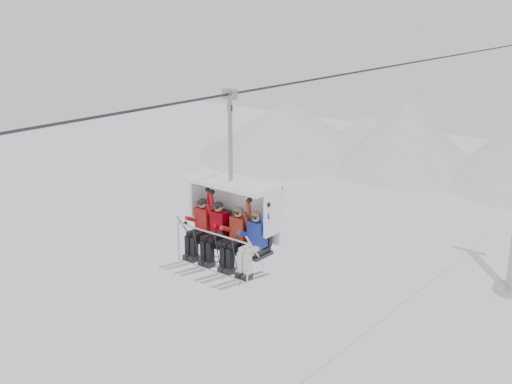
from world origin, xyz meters
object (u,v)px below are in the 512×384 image
Objects in this scene: skier_center_left at (216,230)px; skier_far_right at (254,241)px; skier_far_left at (200,226)px; chairlift_carrier at (235,210)px; skier_center_right at (236,236)px.

skier_center_left and skier_far_right have the same top height.
skier_far_left is at bearing -179.91° from skier_far_right.
chairlift_carrier reaches higher than skier_center_left.
chairlift_carrier is 0.63m from skier_center_left.
skier_far_right is at bearing -20.76° from chairlift_carrier.
skier_center_right and skier_far_right have the same top height.
skier_far_right is (0.80, -0.30, -0.46)m from chairlift_carrier.
skier_far_left is at bearing -158.82° from chairlift_carrier.
skier_far_left is (-0.79, -0.31, -0.47)m from chairlift_carrier.
skier_far_right is at bearing 0.00° from skier_center_left.
skier_far_left is 1.00× the size of skier_center_left.
skier_center_right is 1.00× the size of skier_far_right.
skier_center_right is at bearing 0.13° from skier_far_left.
skier_far_left is 1.09m from skier_center_right.
skier_center_left is at bearing 0.29° from skier_far_left.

